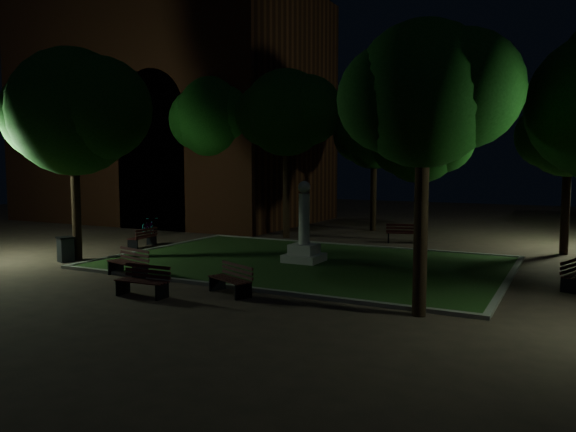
# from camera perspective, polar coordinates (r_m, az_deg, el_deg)

# --- Properties ---
(ground) EXTENTS (80.00, 80.00, 0.00)m
(ground) POSITION_cam_1_polar(r_m,az_deg,el_deg) (20.60, -0.78, -5.72)
(ground) COLOR #453329
(lawn) EXTENTS (15.00, 10.00, 0.08)m
(lawn) POSITION_cam_1_polar(r_m,az_deg,el_deg) (22.35, 1.64, -4.74)
(lawn) COLOR #244418
(lawn) RESTS_ON ground
(lawn_kerb) EXTENTS (15.40, 10.40, 0.12)m
(lawn_kerb) POSITION_cam_1_polar(r_m,az_deg,el_deg) (22.35, 1.64, -4.69)
(lawn_kerb) COLOR slate
(lawn_kerb) RESTS_ON ground
(monument) EXTENTS (1.40, 1.40, 3.20)m
(monument) POSITION_cam_1_polar(r_m,az_deg,el_deg) (22.21, 1.65, -2.42)
(monument) COLOR #A4A095
(monument) RESTS_ON lawn
(building_main) EXTENTS (20.00, 12.00, 15.00)m
(building_main) POSITION_cam_1_polar(r_m,az_deg,el_deg) (40.69, -11.58, 10.08)
(building_main) COLOR #431F11
(building_main) RESTS_ON ground
(tree_west) EXTENTS (6.30, 5.14, 8.60)m
(tree_west) POSITION_cam_1_polar(r_m,az_deg,el_deg) (24.48, -20.86, 9.84)
(tree_west) COLOR black
(tree_west) RESTS_ON ground
(tree_north_wl) EXTENTS (5.58, 4.56, 8.89)m
(tree_north_wl) POSITION_cam_1_polar(r_m,az_deg,el_deg) (29.83, -0.02, 10.44)
(tree_north_wl) COLOR black
(tree_north_wl) RESTS_ON ground
(tree_north_er) EXTENTS (5.12, 4.18, 7.14)m
(tree_north_er) POSITION_cam_1_polar(r_m,az_deg,el_deg) (29.28, 13.40, 7.34)
(tree_north_er) COLOR black
(tree_north_er) RESTS_ON ground
(tree_ne) EXTENTS (4.67, 3.81, 7.18)m
(tree_ne) POSITION_cam_1_polar(r_m,az_deg,el_deg) (27.13, 26.83, 7.54)
(tree_ne) COLOR black
(tree_ne) RESTS_ON ground
(tree_se) EXTENTS (4.55, 3.71, 7.55)m
(tree_se) POSITION_cam_1_polar(r_m,az_deg,el_deg) (14.81, 13.94, 11.86)
(tree_se) COLOR black
(tree_se) RESTS_ON ground
(tree_nw) EXTENTS (6.00, 4.90, 9.01)m
(tree_nw) POSITION_cam_1_polar(r_m,az_deg,el_deg) (32.60, -6.95, 9.89)
(tree_nw) COLOR black
(tree_nw) RESTS_ON ground
(tree_far_north) EXTENTS (4.99, 4.07, 7.70)m
(tree_far_north) POSITION_cam_1_polar(r_m,az_deg,el_deg) (33.40, 8.91, 8.21)
(tree_far_north) COLOR black
(tree_far_north) RESTS_ON ground
(lamppost_nw) EXTENTS (1.18, 0.28, 4.24)m
(lamppost_nw) POSITION_cam_1_polar(r_m,az_deg,el_deg) (34.93, -10.43, 3.68)
(lamppost_nw) COLOR black
(lamppost_nw) RESTS_ON ground
(bench_near_left) EXTENTS (1.69, 0.66, 0.92)m
(bench_near_left) POSITION_cam_1_polar(r_m,az_deg,el_deg) (17.43, -14.48, -6.50)
(bench_near_left) COLOR black
(bench_near_left) RESTS_ON ground
(bench_near_right) EXTENTS (1.75, 1.20, 0.91)m
(bench_near_right) POSITION_cam_1_polar(r_m,az_deg,el_deg) (17.22, -5.75, -6.51)
(bench_near_right) COLOR black
(bench_near_right) RESTS_ON ground
(bench_west_near) EXTENTS (1.87, 1.04, 0.97)m
(bench_west_near) POSITION_cam_1_polar(r_m,az_deg,el_deg) (20.54, -15.83, -4.67)
(bench_west_near) COLOR black
(bench_west_near) RESTS_ON ground
(bench_left_side) EXTENTS (0.69, 1.67, 0.89)m
(bench_left_side) POSITION_cam_1_polar(r_m,az_deg,el_deg) (27.52, -14.48, -2.20)
(bench_left_side) COLOR black
(bench_left_side) RESTS_ON ground
(bench_far_side) EXTENTS (1.89, 1.11, 0.98)m
(bench_far_side) POSITION_cam_1_polar(r_m,az_deg,el_deg) (28.57, 11.74, -1.79)
(bench_far_side) COLOR black
(bench_far_side) RESTS_ON ground
(trash_bin) EXTENTS (0.76, 0.76, 1.01)m
(trash_bin) POSITION_cam_1_polar(r_m,az_deg,el_deg) (24.39, -21.66, -3.15)
(trash_bin) COLOR black
(trash_bin) RESTS_ON ground
(bicycle) EXTENTS (2.00, 1.47, 1.00)m
(bicycle) POSITION_cam_1_polar(r_m,az_deg,el_deg) (31.89, -13.98, -1.02)
(bicycle) COLOR black
(bicycle) RESTS_ON ground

